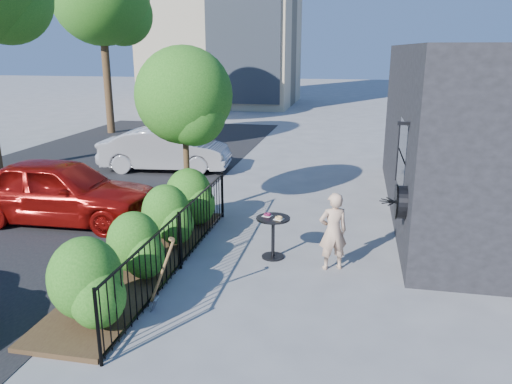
% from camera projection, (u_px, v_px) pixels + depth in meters
% --- Properties ---
extents(ground, '(120.00, 120.00, 0.00)m').
position_uv_depth(ground, '(260.00, 275.00, 8.93)').
color(ground, gray).
rests_on(ground, ground).
extents(fence, '(0.05, 6.05, 1.10)m').
position_uv_depth(fence, '(180.00, 240.00, 9.06)').
color(fence, black).
rests_on(fence, ground).
extents(planting_bed, '(1.30, 6.00, 0.08)m').
position_uv_depth(planting_bed, '(145.00, 263.00, 9.34)').
color(planting_bed, '#382616').
rests_on(planting_bed, ground).
extents(shrubs, '(1.10, 5.60, 1.24)m').
position_uv_depth(shrubs, '(150.00, 229.00, 9.23)').
color(shrubs, '#1D5D15').
rests_on(shrubs, ground).
extents(patio_tree, '(2.20, 2.20, 3.94)m').
position_uv_depth(patio_tree, '(186.00, 102.00, 11.19)').
color(patio_tree, '#3F2B19').
rests_on(patio_tree, ground).
extents(street, '(9.00, 30.00, 0.01)m').
position_uv_depth(street, '(20.00, 203.00, 13.08)').
color(street, black).
rests_on(street, ground).
extents(street_tree_far, '(4.40, 4.40, 8.28)m').
position_uv_depth(street_tree_far, '(102.00, 2.00, 22.32)').
color(street_tree_far, '#3F2B19').
rests_on(street_tree_far, ground).
extents(cafe_table, '(0.65, 0.65, 0.87)m').
position_uv_depth(cafe_table, '(273.00, 230.00, 9.55)').
color(cafe_table, black).
rests_on(cafe_table, ground).
extents(woman, '(0.62, 0.51, 1.46)m').
position_uv_depth(woman, '(333.00, 231.00, 9.02)').
color(woman, '#D0A787').
rests_on(woman, ground).
extents(shovel, '(0.46, 0.16, 1.26)m').
position_uv_depth(shovel, '(161.00, 278.00, 7.58)').
color(shovel, brown).
rests_on(shovel, ground).
extents(car_red, '(4.48, 1.89, 1.51)m').
position_uv_depth(car_red, '(61.00, 190.00, 11.52)').
color(car_red, maroon).
rests_on(car_red, ground).
extents(car_silver, '(4.35, 1.88, 1.39)m').
position_uv_depth(car_silver, '(165.00, 150.00, 16.44)').
color(car_silver, '#A7A7AC').
rests_on(car_silver, ground).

